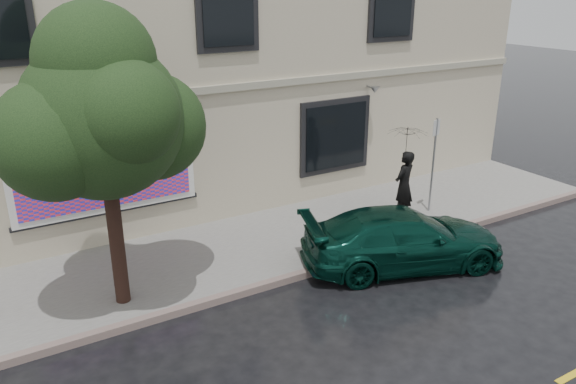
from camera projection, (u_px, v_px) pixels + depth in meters
ground at (345, 309)px, 11.01m from camera, size 90.00×90.00×0.00m
sidewalk at (265, 244)px, 13.60m from camera, size 20.00×3.50×0.15m
curb at (304, 274)px, 12.19m from camera, size 20.00×0.18×0.16m
building at (173, 71)px, 17.02m from camera, size 20.00×8.12×7.00m
billboard at (105, 169)px, 12.71m from camera, size 4.30×0.16×2.20m
car at (403, 239)px, 12.50m from camera, size 4.94×3.34×1.32m
pedestrian at (404, 185)px, 14.57m from camera, size 0.78×0.63×1.84m
umbrella at (408, 136)px, 14.11m from camera, size 1.14×1.14×0.79m
street_tree at (102, 120)px, 9.77m from camera, size 2.85×2.85×5.06m
sign_pole at (434, 156)px, 14.84m from camera, size 0.31×0.11×2.58m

